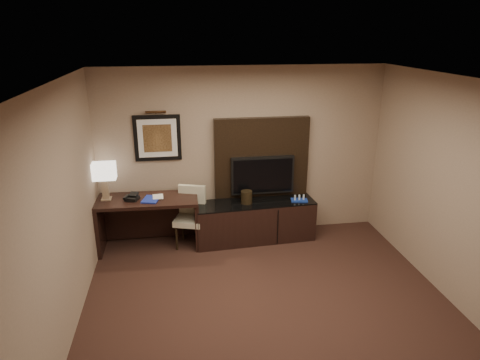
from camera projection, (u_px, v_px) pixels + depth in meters
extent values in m
cube|color=black|center=(276.00, 326.00, 4.88)|extent=(4.50, 5.00, 0.01)
cube|color=silver|center=(284.00, 86.00, 3.98)|extent=(4.50, 5.00, 0.01)
cube|color=gray|center=(242.00, 153.00, 6.76)|extent=(4.50, 0.01, 2.70)
cube|color=gray|center=(52.00, 233.00, 4.10)|extent=(0.01, 5.00, 2.70)
cube|color=gray|center=(477.00, 205.00, 4.75)|extent=(0.01, 5.00, 2.70)
cube|color=black|center=(149.00, 223.00, 6.53)|extent=(1.52, 0.70, 0.81)
cube|color=black|center=(255.00, 221.00, 6.79)|extent=(1.90, 0.63, 0.64)
cube|color=black|center=(261.00, 158.00, 6.77)|extent=(1.50, 0.12, 1.30)
cube|color=black|center=(262.00, 175.00, 6.76)|extent=(1.00, 0.08, 0.60)
cube|color=black|center=(158.00, 138.00, 6.45)|extent=(0.70, 0.04, 0.70)
cylinder|color=#432915|center=(156.00, 112.00, 6.28)|extent=(0.04, 0.04, 0.30)
cube|color=#172896|center=(151.00, 199.00, 6.34)|extent=(0.30, 0.35, 0.02)
imported|color=#ABA787|center=(152.00, 192.00, 6.38)|extent=(0.16, 0.03, 0.21)
cylinder|color=black|center=(247.00, 197.00, 6.62)|extent=(0.20, 0.20, 0.20)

